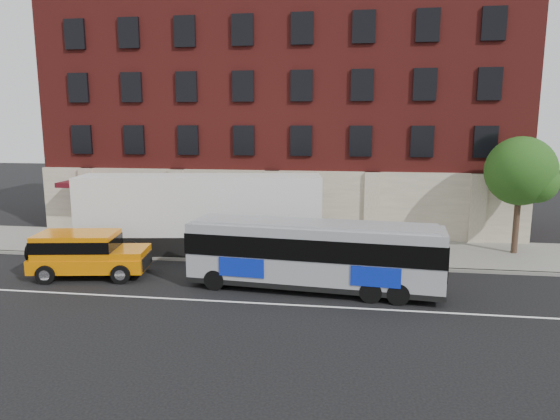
# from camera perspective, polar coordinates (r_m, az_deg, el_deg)

# --- Properties ---
(ground) EXTENTS (120.00, 120.00, 0.00)m
(ground) POSITION_cam_1_polar(r_m,az_deg,el_deg) (20.06, -6.28, -10.81)
(ground) COLOR black
(ground) RESTS_ON ground
(sidewalk) EXTENTS (60.00, 6.00, 0.15)m
(sidewalk) POSITION_cam_1_polar(r_m,az_deg,el_deg) (28.44, -1.77, -4.27)
(sidewalk) COLOR gray
(sidewalk) RESTS_ON ground
(kerb) EXTENTS (60.00, 0.25, 0.15)m
(kerb) POSITION_cam_1_polar(r_m,az_deg,el_deg) (25.59, -2.93, -5.92)
(kerb) COLOR gray
(kerb) RESTS_ON ground
(lane_line) EXTENTS (60.00, 0.12, 0.01)m
(lane_line) POSITION_cam_1_polar(r_m,az_deg,el_deg) (20.51, -5.93, -10.30)
(lane_line) COLOR white
(lane_line) RESTS_ON ground
(building) EXTENTS (30.00, 12.10, 15.00)m
(building) POSITION_cam_1_polar(r_m,az_deg,el_deg) (35.37, 0.39, 10.85)
(building) COLOR maroon
(building) RESTS_ON sidewalk
(sign_pole) EXTENTS (0.30, 0.20, 2.50)m
(sign_pole) POSITION_cam_1_polar(r_m,az_deg,el_deg) (28.25, -20.09, -2.12)
(sign_pole) COLOR slate
(sign_pole) RESTS_ON ground
(street_tree) EXTENTS (3.60, 3.60, 6.20)m
(street_tree) POSITION_cam_1_polar(r_m,az_deg,el_deg) (29.09, 25.71, 3.73)
(street_tree) COLOR #35231A
(street_tree) RESTS_ON sidewalk
(city_bus) EXTENTS (10.90, 3.28, 2.94)m
(city_bus) POSITION_cam_1_polar(r_m,az_deg,el_deg) (21.35, 3.84, -4.89)
(city_bus) COLOR #96999E
(city_bus) RESTS_ON ground
(yellow_suv) EXTENTS (5.58, 3.02, 2.08)m
(yellow_suv) POSITION_cam_1_polar(r_m,az_deg,el_deg) (24.87, -21.27, -4.42)
(yellow_suv) COLOR orange
(yellow_suv) RESTS_ON ground
(shipping_container) EXTENTS (13.05, 4.53, 4.27)m
(shipping_container) POSITION_cam_1_polar(r_m,az_deg,el_deg) (27.34, -8.96, -0.60)
(shipping_container) COLOR black
(shipping_container) RESTS_ON ground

